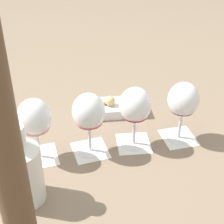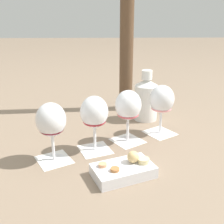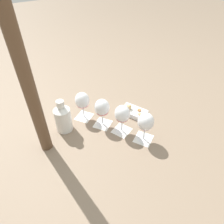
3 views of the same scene
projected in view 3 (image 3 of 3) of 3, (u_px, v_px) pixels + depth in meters
name	position (u px, v px, depth m)	size (l,w,h in m)	color
ground_plane	(112.00, 127.00, 1.22)	(8.00, 8.00, 0.00)	#7F6B56
tasting_card_0	(84.00, 117.00, 1.30)	(0.14, 0.14, 0.00)	white
tasting_card_1	(103.00, 124.00, 1.24)	(0.14, 0.14, 0.00)	white
tasting_card_2	(122.00, 130.00, 1.20)	(0.13, 0.13, 0.00)	white
tasting_card_3	(143.00, 139.00, 1.15)	(0.13, 0.14, 0.00)	white
wine_glass_0	(82.00, 101.00, 1.22)	(0.09, 0.09, 0.18)	white
wine_glass_1	(102.00, 108.00, 1.16)	(0.09, 0.09, 0.18)	white
wine_glass_2	(122.00, 115.00, 1.12)	(0.09, 0.09, 0.18)	white
wine_glass_3	(146.00, 123.00, 1.07)	(0.09, 0.09, 0.18)	white
ceramic_vase	(63.00, 118.00, 1.15)	(0.10, 0.10, 0.21)	white
snack_dish	(133.00, 111.00, 1.31)	(0.19, 0.15, 0.07)	silver
umbrella_pole	(26.00, 80.00, 0.83)	(0.06, 0.06, 0.84)	brown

